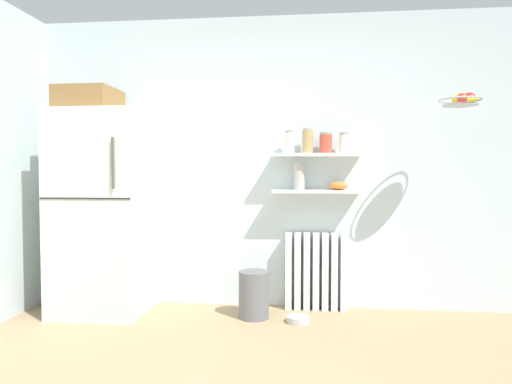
% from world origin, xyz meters
% --- Properties ---
extents(ground_plane, '(7.04, 7.04, 0.00)m').
position_xyz_m(ground_plane, '(0.00, 0.50, 0.00)').
color(ground_plane, '#9E8460').
extents(back_wall, '(7.04, 0.10, 2.60)m').
position_xyz_m(back_wall, '(0.00, 2.05, 1.30)').
color(back_wall, silver).
rests_on(back_wall, ground_plane).
extents(refrigerator, '(0.76, 0.71, 1.93)m').
position_xyz_m(refrigerator, '(-1.51, 1.66, 0.91)').
color(refrigerator, silver).
rests_on(refrigerator, ground_plane).
extents(radiator, '(0.54, 0.12, 0.68)m').
position_xyz_m(radiator, '(0.33, 1.92, 0.34)').
color(radiator, white).
rests_on(radiator, ground_plane).
extents(wall_shelf_lower, '(0.76, 0.22, 0.02)m').
position_xyz_m(wall_shelf_lower, '(0.33, 1.89, 1.05)').
color(wall_shelf_lower, white).
extents(wall_shelf_upper, '(0.76, 0.22, 0.02)m').
position_xyz_m(wall_shelf_upper, '(0.33, 1.89, 1.36)').
color(wall_shelf_upper, white).
extents(storage_jar_0, '(0.08, 0.08, 0.20)m').
position_xyz_m(storage_jar_0, '(0.09, 1.89, 1.47)').
color(storage_jar_0, silver).
rests_on(storage_jar_0, wall_shelf_upper).
extents(storage_jar_1, '(0.09, 0.09, 0.21)m').
position_xyz_m(storage_jar_1, '(0.25, 1.89, 1.48)').
color(storage_jar_1, tan).
rests_on(storage_jar_1, wall_shelf_upper).
extents(storage_jar_2, '(0.11, 0.11, 0.18)m').
position_xyz_m(storage_jar_2, '(0.40, 1.89, 1.46)').
color(storage_jar_2, '#C64C38').
rests_on(storage_jar_2, wall_shelf_upper).
extents(storage_jar_3, '(0.09, 0.09, 0.18)m').
position_xyz_m(storage_jar_3, '(0.56, 1.89, 1.46)').
color(storage_jar_3, silver).
rests_on(storage_jar_3, wall_shelf_upper).
extents(vase, '(0.10, 0.10, 0.23)m').
position_xyz_m(vase, '(0.18, 1.89, 1.17)').
color(vase, '#B2ADA8').
rests_on(vase, wall_shelf_lower).
extents(shelf_bowl, '(0.16, 0.16, 0.07)m').
position_xyz_m(shelf_bowl, '(0.52, 1.89, 1.09)').
color(shelf_bowl, orange).
rests_on(shelf_bowl, wall_shelf_lower).
extents(trash_bin, '(0.25, 0.25, 0.39)m').
position_xyz_m(trash_bin, '(-0.19, 1.63, 0.19)').
color(trash_bin, slate).
rests_on(trash_bin, ground_plane).
extents(pet_food_bowl, '(0.18, 0.18, 0.05)m').
position_xyz_m(pet_food_bowl, '(0.18, 1.54, 0.03)').
color(pet_food_bowl, '#B7B7BC').
rests_on(pet_food_bowl, ground_plane).
extents(hanging_fruit_basket, '(0.32, 0.32, 0.10)m').
position_xyz_m(hanging_fruit_basket, '(1.42, 1.56, 1.76)').
color(hanging_fruit_basket, '#B2B2B7').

